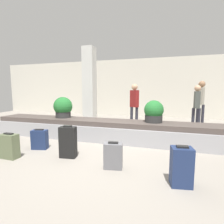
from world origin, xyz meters
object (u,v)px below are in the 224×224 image
object	(u,v)px
potted_plant_1	(154,112)
traveler_2	(197,103)
suitcase_0	(9,146)
traveler_0	(134,102)
pillar	(90,87)
suitcase_2	(181,167)
suitcase_3	(40,139)
traveler_1	(201,99)
suitcase_1	(68,142)
potted_plant_0	(63,108)
suitcase_4	(113,156)

from	to	relation	value
potted_plant_1	traveler_2	distance (m)	2.71
suitcase_0	traveler_0	distance (m)	4.43
pillar	suitcase_2	world-z (taller)	pillar
pillar	suitcase_2	xyz separation A→B (m)	(3.27, -3.92, -1.29)
suitcase_2	traveler_2	size ratio (longest dim) A/B	0.38
traveler_0	suitcase_3	bearing A→B (deg)	94.90
traveler_0	potted_plant_1	bearing A→B (deg)	150.36
pillar	suitcase_0	bearing A→B (deg)	-92.79
traveler_1	suitcase_3	bearing A→B (deg)	-20.42
traveler_2	traveler_1	bearing A→B (deg)	-21.37
suitcase_0	suitcase_1	xyz separation A→B (m)	(1.19, 0.41, 0.08)
suitcase_2	traveler_2	bearing A→B (deg)	69.53
suitcase_2	potted_plant_0	world-z (taller)	potted_plant_0
suitcase_1	potted_plant_1	xyz separation A→B (m)	(1.70, 1.66, 0.53)
suitcase_1	potted_plant_1	world-z (taller)	potted_plant_1
suitcase_0	suitcase_3	world-z (taller)	suitcase_0
suitcase_3	traveler_1	distance (m)	6.22
suitcase_4	traveler_0	world-z (taller)	traveler_0
suitcase_2	potted_plant_1	world-z (taller)	potted_plant_1
suitcase_4	potted_plant_1	bearing A→B (deg)	62.32
suitcase_4	pillar	bearing A→B (deg)	110.14
suitcase_2	potted_plant_0	distance (m)	4.12
suitcase_2	suitcase_3	bearing A→B (deg)	156.83
suitcase_1	traveler_0	xyz separation A→B (m)	(0.85, 3.45, 0.68)
potted_plant_0	pillar	bearing A→B (deg)	84.37
traveler_0	traveler_2	bearing A→B (deg)	-132.54
suitcase_1	suitcase_2	distance (m)	2.33
suitcase_1	potted_plant_1	distance (m)	2.44
suitcase_2	potted_plant_1	size ratio (longest dim) A/B	1.05
suitcase_4	potted_plant_0	size ratio (longest dim) A/B	0.77
pillar	potted_plant_0	world-z (taller)	pillar
pillar	suitcase_0	xyz separation A→B (m)	(-0.19, -3.82, -1.33)
suitcase_2	traveler_2	world-z (taller)	traveler_2
suitcase_3	traveler_2	size ratio (longest dim) A/B	0.31
suitcase_0	traveler_1	xyz separation A→B (m)	(4.58, 5.03, 0.85)
suitcase_4	potted_plant_0	world-z (taller)	potted_plant_0
suitcase_2	suitcase_3	xyz separation A→B (m)	(-3.25, 0.79, -0.06)
potted_plant_0	traveler_1	world-z (taller)	traveler_1
suitcase_2	suitcase_4	xyz separation A→B (m)	(-1.17, 0.28, -0.06)
suitcase_4	traveler_0	bearing A→B (deg)	83.91
suitcase_3	potted_plant_1	bearing A→B (deg)	13.97
suitcase_1	suitcase_3	distance (m)	1.02
suitcase_3	potted_plant_1	xyz separation A→B (m)	(2.68, 1.38, 0.63)
suitcase_3	traveler_1	world-z (taller)	traveler_1
suitcase_2	potted_plant_1	distance (m)	2.31
suitcase_3	suitcase_4	size ratio (longest dim) A/B	0.99
potted_plant_0	suitcase_1	bearing A→B (deg)	-55.01
traveler_1	potted_plant_0	bearing A→B (deg)	-32.41
suitcase_1	suitcase_4	bearing A→B (deg)	-19.19
potted_plant_1	suitcase_4	bearing A→B (deg)	-107.81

